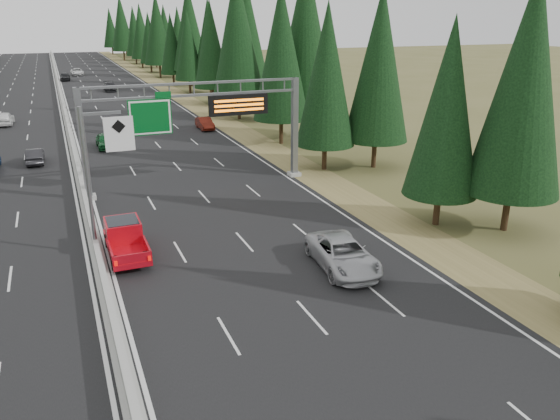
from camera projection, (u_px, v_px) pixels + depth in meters
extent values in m
cube|color=black|center=(63.00, 107.00, 77.75)|extent=(32.00, 260.00, 0.08)
cube|color=olive|center=(186.00, 100.00, 84.12)|extent=(3.60, 260.00, 0.06)
cube|color=#969690|center=(63.00, 106.00, 77.68)|extent=(0.70, 260.00, 0.30)
cube|color=#969690|center=(63.00, 103.00, 77.55)|extent=(0.30, 260.00, 0.60)
cube|color=slate|center=(83.00, 145.00, 37.35)|extent=(0.45, 0.45, 7.80)
cube|color=#969690|center=(90.00, 197.00, 38.61)|extent=(0.90, 0.90, 0.30)
cube|color=slate|center=(295.00, 128.00, 43.02)|extent=(0.45, 0.45, 7.80)
cube|color=#969690|center=(294.00, 174.00, 44.28)|extent=(0.90, 0.90, 0.30)
cube|color=slate|center=(194.00, 83.00, 38.90)|extent=(15.85, 0.35, 0.16)
cube|color=slate|center=(194.00, 95.00, 39.18)|extent=(15.85, 0.35, 0.16)
cube|color=#054C19|center=(150.00, 117.00, 38.24)|extent=(3.00, 0.10, 2.50)
cube|color=silver|center=(150.00, 117.00, 38.19)|extent=(2.85, 0.02, 2.35)
cube|color=#054C19|center=(163.00, 95.00, 38.09)|extent=(1.10, 0.10, 0.45)
cube|color=black|center=(238.00, 105.00, 40.35)|extent=(4.50, 0.40, 1.50)
cube|color=orange|center=(239.00, 100.00, 40.04)|extent=(3.80, 0.02, 0.18)
cube|color=orange|center=(239.00, 105.00, 40.16)|extent=(3.80, 0.02, 0.18)
cube|color=orange|center=(240.00, 110.00, 40.28)|extent=(3.80, 0.02, 0.18)
cylinder|color=slate|center=(88.00, 184.00, 28.48)|extent=(0.20, 0.20, 8.00)
cube|color=#969690|center=(97.00, 252.00, 29.79)|extent=(0.50, 0.50, 0.20)
cube|color=slate|center=(101.00, 113.00, 27.63)|extent=(2.00, 0.15, 0.15)
cube|color=silver|center=(119.00, 134.00, 28.18)|extent=(1.50, 0.06, 1.80)
cylinder|color=black|center=(437.00, 209.00, 33.90)|extent=(0.40, 0.40, 2.00)
cone|color=black|center=(447.00, 108.00, 31.79)|extent=(4.51, 4.51, 10.52)
cylinder|color=black|center=(506.00, 211.00, 32.94)|extent=(0.40, 0.40, 2.42)
cone|color=black|center=(525.00, 83.00, 30.39)|extent=(5.45, 5.45, 12.72)
cylinder|color=black|center=(324.00, 157.00, 45.95)|extent=(0.40, 0.40, 2.17)
cone|color=black|center=(327.00, 75.00, 43.67)|extent=(4.89, 4.89, 11.41)
cylinder|color=black|center=(374.00, 154.00, 46.74)|extent=(0.40, 0.40, 2.38)
cone|color=black|center=(379.00, 64.00, 44.24)|extent=(5.36, 5.36, 12.51)
cylinder|color=black|center=(281.00, 131.00, 55.47)|extent=(0.40, 0.40, 2.50)
cone|color=black|center=(281.00, 52.00, 52.84)|extent=(5.61, 5.61, 13.10)
cylinder|color=black|center=(304.00, 124.00, 58.32)|extent=(0.40, 0.40, 2.92)
cone|color=black|center=(305.00, 34.00, 55.26)|extent=(6.57, 6.57, 15.33)
cylinder|color=black|center=(239.00, 108.00, 68.65)|extent=(0.40, 0.40, 2.87)
cone|color=black|center=(237.00, 33.00, 65.63)|extent=(6.46, 6.46, 15.07)
cylinder|color=black|center=(278.00, 114.00, 67.47)|extent=(0.40, 0.40, 1.82)
cone|color=black|center=(278.00, 66.00, 65.56)|extent=(4.11, 4.11, 9.58)
cylinder|color=black|center=(213.00, 96.00, 80.64)|extent=(0.40, 0.40, 2.34)
cone|color=black|center=(211.00, 44.00, 78.18)|extent=(5.27, 5.27, 12.29)
cylinder|color=black|center=(247.00, 95.00, 79.17)|extent=(0.40, 0.40, 2.86)
cone|color=black|center=(246.00, 31.00, 76.17)|extent=(6.43, 6.43, 15.00)
cylinder|color=black|center=(190.00, 86.00, 92.00)|extent=(0.40, 0.40, 2.15)
cone|color=black|center=(188.00, 45.00, 89.74)|extent=(4.84, 4.84, 11.29)
cylinder|color=black|center=(211.00, 86.00, 92.03)|extent=(0.40, 0.40, 2.43)
cone|color=black|center=(209.00, 39.00, 89.48)|extent=(5.46, 5.46, 12.75)
cylinder|color=black|center=(174.00, 80.00, 102.27)|extent=(0.40, 0.40, 2.06)
cone|color=black|center=(171.00, 44.00, 100.10)|extent=(4.64, 4.64, 10.82)
cylinder|color=black|center=(192.00, 78.00, 101.28)|extent=(0.40, 0.40, 2.89)
cone|color=black|center=(189.00, 27.00, 98.25)|extent=(6.50, 6.50, 15.16)
cylinder|color=black|center=(160.00, 71.00, 114.70)|extent=(0.40, 0.40, 2.70)
cone|color=black|center=(157.00, 29.00, 111.86)|extent=(6.07, 6.07, 14.16)
cylinder|color=black|center=(180.00, 72.00, 115.47)|extent=(0.40, 0.40, 2.27)
cone|color=black|center=(178.00, 37.00, 113.08)|extent=(5.11, 5.11, 11.91)
cylinder|color=black|center=(151.00, 68.00, 125.46)|extent=(0.40, 0.40, 2.12)
cone|color=black|center=(149.00, 37.00, 123.23)|extent=(4.78, 4.78, 11.15)
cylinder|color=black|center=(167.00, 67.00, 124.61)|extent=(0.40, 0.40, 2.37)
cone|color=black|center=(165.00, 33.00, 122.12)|extent=(5.33, 5.33, 12.44)
cylinder|color=black|center=(142.00, 63.00, 136.34)|extent=(0.40, 0.40, 2.25)
cone|color=black|center=(140.00, 34.00, 133.97)|extent=(5.07, 5.07, 11.84)
cylinder|color=black|center=(157.00, 63.00, 137.22)|extent=(0.40, 0.40, 1.99)
cone|color=black|center=(155.00, 38.00, 135.12)|extent=(4.49, 4.49, 10.47)
cylinder|color=black|center=(136.00, 60.00, 147.21)|extent=(0.40, 0.40, 2.23)
cone|color=black|center=(134.00, 33.00, 144.87)|extent=(5.02, 5.02, 11.71)
cylinder|color=black|center=(151.00, 60.00, 147.65)|extent=(0.40, 0.40, 2.08)
cone|color=black|center=(149.00, 35.00, 145.47)|extent=(4.68, 4.68, 10.91)
cylinder|color=black|center=(124.00, 56.00, 158.04)|extent=(0.40, 0.40, 2.73)
cone|color=black|center=(121.00, 25.00, 155.17)|extent=(6.14, 6.14, 14.32)
cylinder|color=black|center=(143.00, 56.00, 159.53)|extent=(0.40, 0.40, 2.53)
cone|color=black|center=(140.00, 27.00, 156.87)|extent=(5.70, 5.70, 13.29)
cylinder|color=black|center=(124.00, 53.00, 169.79)|extent=(0.40, 0.40, 2.94)
cone|color=black|center=(121.00, 21.00, 166.70)|extent=(6.62, 6.62, 15.44)
cylinder|color=black|center=(136.00, 53.00, 173.37)|extent=(0.40, 0.40, 2.45)
cone|color=black|center=(134.00, 27.00, 170.80)|extent=(5.51, 5.51, 12.85)
cylinder|color=black|center=(113.00, 51.00, 182.44)|extent=(0.40, 0.40, 2.38)
cone|color=black|center=(110.00, 28.00, 179.95)|extent=(5.35, 5.35, 12.48)
cylinder|color=black|center=(126.00, 50.00, 184.84)|extent=(0.40, 0.40, 2.41)
cone|color=black|center=(124.00, 27.00, 182.31)|extent=(5.42, 5.42, 12.64)
imported|color=#ABACB0|center=(343.00, 254.00, 27.89)|extent=(3.11, 5.77, 1.54)
cylinder|color=black|center=(114.00, 263.00, 27.75)|extent=(0.29, 0.77, 0.77)
cylinder|color=black|center=(147.00, 258.00, 28.34)|extent=(0.29, 0.77, 0.77)
cylinder|color=black|center=(108.00, 241.00, 30.51)|extent=(0.29, 0.77, 0.77)
cylinder|color=black|center=(138.00, 237.00, 31.10)|extent=(0.29, 0.77, 0.77)
cube|color=red|center=(126.00, 246.00, 29.42)|extent=(1.92, 5.37, 0.29)
cube|color=red|center=(123.00, 229.00, 29.95)|extent=(1.82, 2.11, 1.06)
cube|color=black|center=(122.00, 224.00, 29.85)|extent=(1.63, 1.82, 0.53)
cube|color=red|center=(111.00, 253.00, 27.73)|extent=(0.10, 2.30, 0.58)
cube|color=red|center=(147.00, 248.00, 28.38)|extent=(0.10, 2.30, 0.58)
cube|color=red|center=(133.00, 259.00, 27.05)|extent=(1.92, 0.10, 0.58)
imported|color=#124F23|center=(105.00, 141.00, 53.39)|extent=(1.70, 4.17, 1.42)
imported|color=#5D170D|center=(205.00, 123.00, 62.24)|extent=(1.46, 4.07, 1.33)
imported|color=black|center=(110.00, 87.00, 93.99)|extent=(2.09, 5.12, 1.49)
imported|color=silver|center=(77.00, 72.00, 118.58)|extent=(2.53, 5.33, 1.47)
imported|color=black|center=(65.00, 77.00, 108.93)|extent=(2.13, 4.69, 1.56)
imported|color=black|center=(35.00, 156.00, 47.85)|extent=(1.49, 4.06, 1.33)
imported|color=white|center=(5.00, 118.00, 64.59)|extent=(2.06, 4.69, 1.57)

